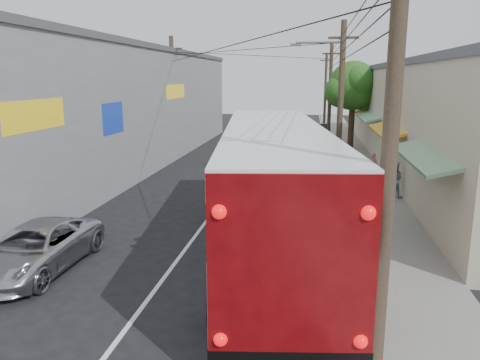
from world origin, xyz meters
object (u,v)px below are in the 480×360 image
(parked_car_far, at_px, (320,132))
(pedestrian_near, at_px, (372,168))
(parked_car_mid, at_px, (310,144))
(pedestrian_far, at_px, (394,180))
(jeepney, at_px, (36,248))
(parked_suv, at_px, (313,163))
(coach_bus, at_px, (273,187))

(parked_car_far, distance_m, pedestrian_near, 17.94)
(parked_car_mid, xyz_separation_m, parked_car_far, (0.80, 7.88, 0.05))
(parked_car_far, height_order, pedestrian_far, pedestrian_far)
(parked_car_far, relative_size, pedestrian_far, 2.57)
(jeepney, xyz_separation_m, parked_car_mid, (7.56, 22.64, -0.02))
(jeepney, distance_m, parked_suv, 15.68)
(jeepney, relative_size, parked_car_far, 1.14)
(parked_suv, distance_m, pedestrian_near, 3.14)
(parked_car_far, relative_size, pedestrian_near, 2.71)
(parked_suv, distance_m, parked_car_far, 16.92)
(parked_car_mid, distance_m, pedestrian_near, 10.41)
(parked_car_far, xyz_separation_m, pedestrian_far, (3.00, -20.82, 0.25))
(parked_car_mid, relative_size, parked_car_far, 0.90)
(parked_car_mid, bearing_deg, parked_suv, -92.51)
(pedestrian_near, xyz_separation_m, pedestrian_far, (0.58, -3.04, 0.04))
(parked_suv, bearing_deg, pedestrian_near, -11.03)
(parked_car_mid, bearing_deg, pedestrian_far, -77.39)
(coach_bus, distance_m, pedestrian_far, 8.63)
(jeepney, bearing_deg, pedestrian_near, 51.07)
(jeepney, height_order, pedestrian_near, pedestrian_near)
(jeepney, height_order, parked_car_far, parked_car_far)
(pedestrian_near, bearing_deg, coach_bus, 84.55)
(coach_bus, height_order, parked_suv, coach_bus)
(jeepney, height_order, pedestrian_far, pedestrian_far)
(pedestrian_near, bearing_deg, parked_suv, 1.32)
(parked_suv, bearing_deg, pedestrian_far, -42.28)
(jeepney, distance_m, parked_car_mid, 23.87)
(coach_bus, xyz_separation_m, parked_suv, (1.24, 10.96, -1.17))
(jeepney, relative_size, pedestrian_far, 2.92)
(jeepney, height_order, parked_car_mid, jeepney)
(jeepney, xyz_separation_m, parked_suv, (7.75, 13.62, 0.24))
(parked_car_far, distance_m, pedestrian_far, 21.03)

